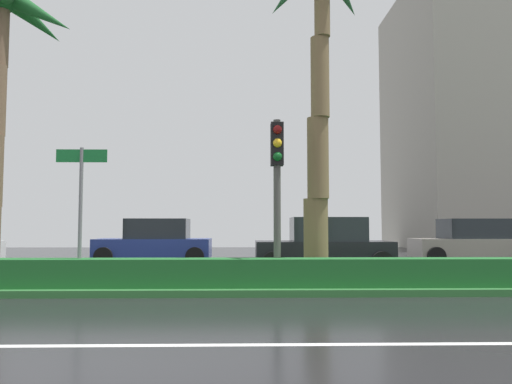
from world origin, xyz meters
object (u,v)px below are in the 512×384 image
Objects in this scene: traffic_signal_median_right at (277,170)px; car_in_traffic_second at (155,242)px; palm_tree_mid_left at (1,46)px; street_name_sign at (81,197)px; car_in_traffic_fourth at (471,242)px; car_in_traffic_third at (324,245)px; palm_tree_centre_left at (321,14)px.

car_in_traffic_second is (-4.13, 8.20, -1.85)m from traffic_signal_median_right.
palm_tree_mid_left is 2.52× the size of street_name_sign.
car_in_traffic_fourth is at bearing 45.51° from traffic_signal_median_right.
car_in_traffic_third is at bearing 69.85° from traffic_signal_median_right.
street_name_sign is 0.70× the size of car_in_traffic_second.
palm_tree_centre_left is 7.07m from street_name_sign.
palm_tree_centre_left is 1.94× the size of car_in_traffic_third.
traffic_signal_median_right is at bearing -146.63° from palm_tree_centre_left.
palm_tree_centre_left reaches higher than traffic_signal_median_right.
car_in_traffic_third is at bearing 27.01° from car_in_traffic_fourth.
traffic_signal_median_right reaches higher than car_in_traffic_fourth.
traffic_signal_median_right reaches higher than street_name_sign.
traffic_signal_median_right is 4.32m from street_name_sign.
traffic_signal_median_right is at bearing 45.51° from car_in_traffic_fourth.
car_in_traffic_second is 1.00× the size of car_in_traffic_fourth.
car_in_traffic_fourth is (12.27, 8.28, -1.25)m from street_name_sign.
traffic_signal_median_right is 5.64m from car_in_traffic_third.
car_in_traffic_third is 1.00× the size of car_in_traffic_fourth.
car_in_traffic_fourth is at bearing 47.10° from palm_tree_centre_left.
palm_tree_mid_left is at bearing 175.97° from palm_tree_centre_left.
palm_tree_mid_left is 0.91× the size of palm_tree_centre_left.
car_in_traffic_third is at bearing 151.78° from car_in_traffic_second.
palm_tree_mid_left is 7.96m from palm_tree_centre_left.
car_in_traffic_third is (6.11, 5.14, -1.25)m from street_name_sign.
street_name_sign is 0.70× the size of car_in_traffic_fourth.
street_name_sign is at bearing -178.10° from traffic_signal_median_right.
traffic_signal_median_right is at bearing 1.90° from street_name_sign.
traffic_signal_median_right is (6.80, -1.29, -3.25)m from palm_tree_mid_left.
car_in_traffic_second is (0.14, 8.34, -1.25)m from street_name_sign.
palm_tree_mid_left is at bearing 169.24° from traffic_signal_median_right.
street_name_sign is 8.08m from car_in_traffic_third.
car_in_traffic_second is (-5.25, 7.46, -5.74)m from palm_tree_centre_left.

